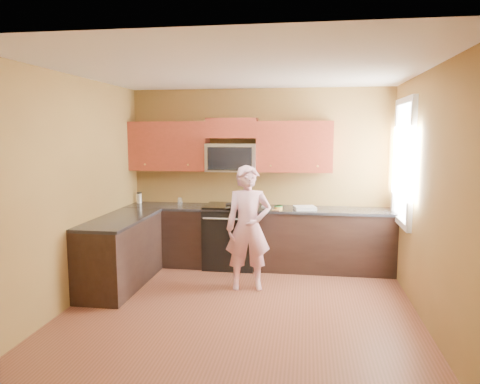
% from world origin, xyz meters
% --- Properties ---
extents(floor, '(4.00, 4.00, 0.00)m').
position_xyz_m(floor, '(0.00, 0.00, 0.00)').
color(floor, brown).
rests_on(floor, ground).
extents(ceiling, '(4.00, 4.00, 0.00)m').
position_xyz_m(ceiling, '(0.00, 0.00, 2.70)').
color(ceiling, white).
rests_on(ceiling, ground).
extents(wall_back, '(4.00, 0.00, 4.00)m').
position_xyz_m(wall_back, '(0.00, 2.00, 1.35)').
color(wall_back, brown).
rests_on(wall_back, ground).
extents(wall_front, '(4.00, 0.00, 4.00)m').
position_xyz_m(wall_front, '(0.00, -2.00, 1.35)').
color(wall_front, brown).
rests_on(wall_front, ground).
extents(wall_left, '(0.00, 4.00, 4.00)m').
position_xyz_m(wall_left, '(-2.00, 0.00, 1.35)').
color(wall_left, brown).
rests_on(wall_left, ground).
extents(wall_right, '(0.00, 4.00, 4.00)m').
position_xyz_m(wall_right, '(2.00, 0.00, 1.35)').
color(wall_right, brown).
rests_on(wall_right, ground).
extents(cabinet_back_run, '(4.00, 0.60, 0.88)m').
position_xyz_m(cabinet_back_run, '(0.00, 1.70, 0.44)').
color(cabinet_back_run, black).
rests_on(cabinet_back_run, floor).
extents(cabinet_left_run, '(0.60, 1.60, 0.88)m').
position_xyz_m(cabinet_left_run, '(-1.70, 0.60, 0.44)').
color(cabinet_left_run, black).
rests_on(cabinet_left_run, floor).
extents(countertop_back, '(4.00, 0.62, 0.04)m').
position_xyz_m(countertop_back, '(0.00, 1.69, 0.90)').
color(countertop_back, black).
rests_on(countertop_back, cabinet_back_run).
extents(countertop_left, '(0.62, 1.60, 0.04)m').
position_xyz_m(countertop_left, '(-1.69, 0.60, 0.90)').
color(countertop_left, black).
rests_on(countertop_left, cabinet_left_run).
extents(stove, '(0.76, 0.65, 0.95)m').
position_xyz_m(stove, '(-0.40, 1.68, 0.47)').
color(stove, black).
rests_on(stove, floor).
extents(microwave, '(0.76, 0.40, 0.42)m').
position_xyz_m(microwave, '(-0.40, 1.80, 1.45)').
color(microwave, silver).
rests_on(microwave, wall_back).
extents(upper_cab_left, '(1.22, 0.33, 0.75)m').
position_xyz_m(upper_cab_left, '(-1.39, 1.83, 1.45)').
color(upper_cab_left, maroon).
rests_on(upper_cab_left, wall_back).
extents(upper_cab_right, '(1.12, 0.33, 0.75)m').
position_xyz_m(upper_cab_right, '(0.54, 1.83, 1.45)').
color(upper_cab_right, maroon).
rests_on(upper_cab_right, wall_back).
extents(upper_cab_over_mw, '(0.76, 0.33, 0.30)m').
position_xyz_m(upper_cab_over_mw, '(-0.40, 1.83, 2.10)').
color(upper_cab_over_mw, maroon).
rests_on(upper_cab_over_mw, wall_back).
extents(window, '(0.06, 1.06, 1.66)m').
position_xyz_m(window, '(1.98, 1.20, 1.65)').
color(window, white).
rests_on(window, wall_right).
extents(woman, '(0.66, 0.50, 1.62)m').
position_xyz_m(woman, '(-0.01, 0.74, 0.81)').
color(woman, pink).
rests_on(woman, floor).
extents(frying_pan, '(0.42, 0.54, 0.06)m').
position_xyz_m(frying_pan, '(-0.29, 1.42, 0.95)').
color(frying_pan, black).
rests_on(frying_pan, stove).
extents(butter_tub, '(0.13, 0.13, 0.08)m').
position_xyz_m(butter_tub, '(0.33, 1.51, 0.92)').
color(butter_tub, gold).
rests_on(butter_tub, countertop_back).
extents(toast_slice, '(0.13, 0.13, 0.01)m').
position_xyz_m(toast_slice, '(0.31, 1.47, 0.93)').
color(toast_slice, '#B27F47').
rests_on(toast_slice, countertop_back).
extents(napkin_a, '(0.15, 0.15, 0.06)m').
position_xyz_m(napkin_a, '(-0.22, 1.46, 0.95)').
color(napkin_a, silver).
rests_on(napkin_a, countertop_back).
extents(napkin_b, '(0.16, 0.16, 0.07)m').
position_xyz_m(napkin_b, '(0.13, 1.56, 0.95)').
color(napkin_b, silver).
rests_on(napkin_b, countertop_back).
extents(dish_towel, '(0.35, 0.31, 0.05)m').
position_xyz_m(dish_towel, '(0.71, 1.60, 0.95)').
color(dish_towel, white).
rests_on(dish_towel, countertop_back).
extents(travel_mug, '(0.09, 0.09, 0.17)m').
position_xyz_m(travel_mug, '(-1.90, 1.83, 0.92)').
color(travel_mug, silver).
rests_on(travel_mug, countertop_back).
extents(glass_b, '(0.09, 0.09, 0.12)m').
position_xyz_m(glass_b, '(-1.20, 1.71, 0.98)').
color(glass_b, silver).
rests_on(glass_b, countertop_back).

